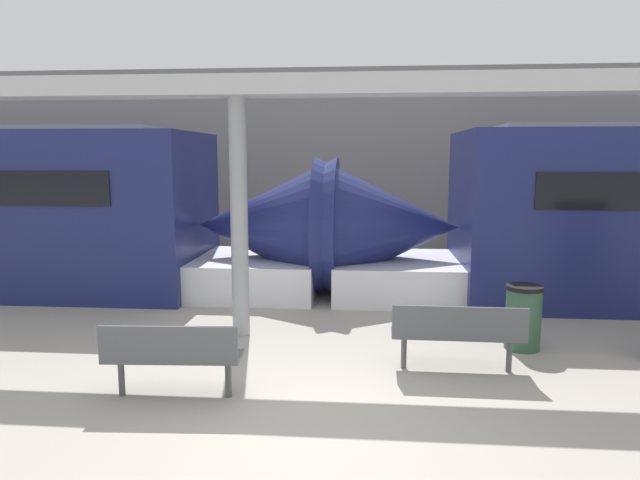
# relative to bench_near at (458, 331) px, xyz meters

# --- Properties ---
(ground_plane) EXTENTS (60.00, 60.00, 0.00)m
(ground_plane) POSITION_rel_bench_near_xyz_m (-1.77, -1.42, -0.53)
(ground_plane) COLOR #A8A093
(station_wall) EXTENTS (56.00, 0.20, 5.00)m
(station_wall) POSITION_rel_bench_near_xyz_m (-1.77, 8.85, 1.97)
(station_wall) COLOR gray
(station_wall) RESTS_ON ground_plane
(bench_near) EXTENTS (1.61, 0.46, 0.86)m
(bench_near) POSITION_rel_bench_near_xyz_m (0.00, 0.00, 0.00)
(bench_near) COLOR #4C4F54
(bench_near) RESTS_ON ground_plane
(bench_far) EXTENTS (1.51, 0.52, 0.86)m
(bench_far) POSITION_rel_bench_near_xyz_m (-3.21, -1.07, -0.00)
(bench_far) COLOR #4C4F54
(bench_far) RESTS_ON ground_plane
(trash_bin) EXTENTS (0.50, 0.50, 0.89)m
(trash_bin) POSITION_rel_bench_near_xyz_m (1.03, 0.97, -0.08)
(trash_bin) COLOR #2D5138
(trash_bin) RESTS_ON ground_plane
(support_column_near) EXTENTS (0.25, 0.25, 3.47)m
(support_column_near) POSITION_rel_bench_near_xyz_m (-2.98, 1.28, 1.21)
(support_column_near) COLOR gray
(support_column_near) RESTS_ON ground_plane
(canopy_beam) EXTENTS (28.00, 0.60, 0.28)m
(canopy_beam) POSITION_rel_bench_near_xyz_m (-2.98, 1.28, 3.09)
(canopy_beam) COLOR #B7B7BC
(canopy_beam) RESTS_ON support_column_near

